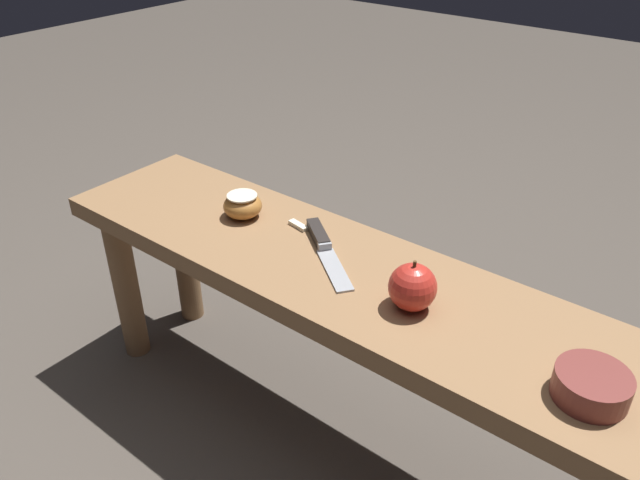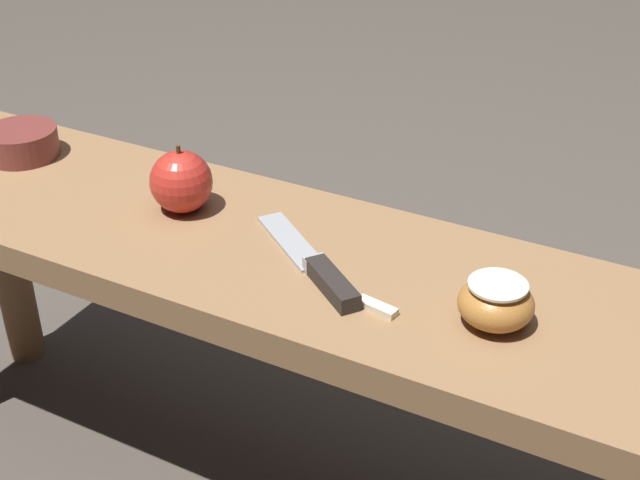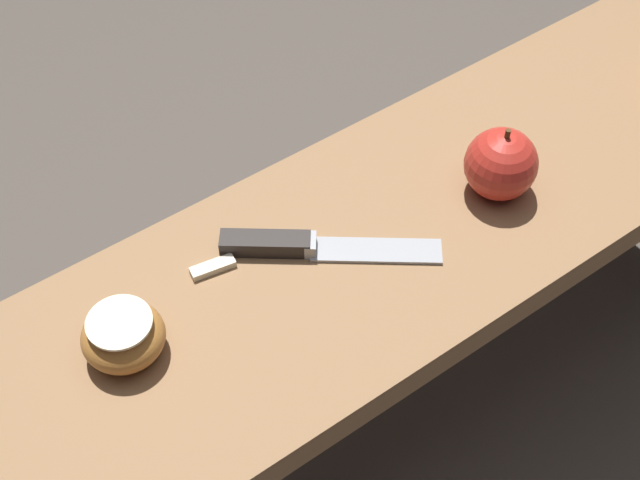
% 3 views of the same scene
% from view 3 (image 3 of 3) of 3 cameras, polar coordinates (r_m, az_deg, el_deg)
% --- Properties ---
extents(ground_plane, '(8.00, 8.00, 0.00)m').
position_cam_3_polar(ground_plane, '(1.32, 2.70, -12.06)').
color(ground_plane, '#4C443D').
extents(wooden_bench, '(1.28, 0.31, 0.44)m').
position_cam_3_polar(wooden_bench, '(1.01, 3.45, -2.61)').
color(wooden_bench, olive).
rests_on(wooden_bench, ground_plane).
extents(knife, '(0.20, 0.16, 0.02)m').
position_cam_3_polar(knife, '(0.93, -1.45, -0.36)').
color(knife, '#9EA0A5').
rests_on(knife, wooden_bench).
extents(apple_whole, '(0.08, 0.08, 0.09)m').
position_cam_3_polar(apple_whole, '(0.98, 11.50, 4.79)').
color(apple_whole, red).
rests_on(apple_whole, wooden_bench).
extents(apple_cut, '(0.08, 0.08, 0.05)m').
position_cam_3_polar(apple_cut, '(0.86, -12.48, -6.01)').
color(apple_cut, '#B27233').
rests_on(apple_cut, wooden_bench).
extents(apple_slice_near_knife, '(0.05, 0.02, 0.01)m').
position_cam_3_polar(apple_slice_near_knife, '(0.92, -6.87, -1.73)').
color(apple_slice_near_knife, beige).
rests_on(apple_slice_near_knife, wooden_bench).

